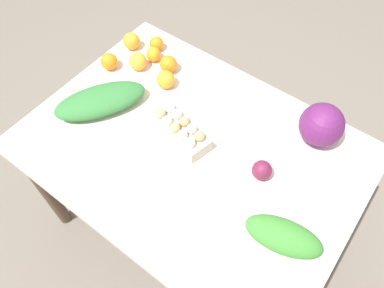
{
  "coord_description": "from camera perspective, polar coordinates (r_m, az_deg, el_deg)",
  "views": [
    {
      "loc": [
        -0.48,
        0.64,
        1.96
      ],
      "look_at": [
        0.0,
        0.0,
        0.77
      ],
      "focal_mm": 35.0,
      "sensor_mm": 36.0,
      "label": 1
    }
  ],
  "objects": [
    {
      "name": "orange_3",
      "position": [
        1.68,
        -3.6,
        12.02
      ],
      "size": [
        0.08,
        0.08,
        0.08
      ],
      "primitive_type": "sphere",
      "color": "orange",
      "rests_on": "dining_table"
    },
    {
      "name": "cabbage_purple",
      "position": [
        1.48,
        19.14,
        2.78
      ],
      "size": [
        0.17,
        0.17,
        0.17
      ],
      "primitive_type": "sphere",
      "color": "#601E5B",
      "rests_on": "dining_table"
    },
    {
      "name": "orange_0",
      "position": [
        1.71,
        -8.26,
        12.35
      ],
      "size": [
        0.08,
        0.08,
        0.08
      ],
      "primitive_type": "sphere",
      "color": "#F9A833",
      "rests_on": "dining_table"
    },
    {
      "name": "orange_5",
      "position": [
        1.81,
        -9.21,
        15.22
      ],
      "size": [
        0.08,
        0.08,
        0.08
      ],
      "primitive_type": "sphere",
      "color": "orange",
      "rests_on": "dining_table"
    },
    {
      "name": "egg_carton",
      "position": [
        1.44,
        -1.88,
        2.28
      ],
      "size": [
        0.28,
        0.16,
        0.09
      ],
      "rotation": [
        0.0,
        0.0,
        6.05
      ],
      "color": "beige",
      "rests_on": "dining_table"
    },
    {
      "name": "orange_6",
      "position": [
        1.73,
        -12.52,
        12.17
      ],
      "size": [
        0.08,
        0.08,
        0.08
      ],
      "primitive_type": "sphere",
      "color": "orange",
      "rests_on": "dining_table"
    },
    {
      "name": "orange_1",
      "position": [
        1.74,
        -5.88,
        13.45
      ],
      "size": [
        0.07,
        0.07,
        0.07
      ],
      "primitive_type": "sphere",
      "color": "orange",
      "rests_on": "dining_table"
    },
    {
      "name": "ground_plane",
      "position": [
        2.11,
        -0.0,
        -11.85
      ],
      "size": [
        8.0,
        8.0,
        0.0
      ],
      "primitive_type": "plane",
      "color": "#70665B"
    },
    {
      "name": "orange_2",
      "position": [
        1.62,
        -4.04,
        9.77
      ],
      "size": [
        0.08,
        0.08,
        0.08
      ],
      "primitive_type": "sphere",
      "color": "orange",
      "rests_on": "dining_table"
    },
    {
      "name": "orange_4",
      "position": [
        1.79,
        -5.43,
        14.97
      ],
      "size": [
        0.07,
        0.07,
        0.07
      ],
      "primitive_type": "sphere",
      "color": "orange",
      "rests_on": "dining_table"
    },
    {
      "name": "beet_root",
      "position": [
        1.37,
        10.6,
        -3.95
      ],
      "size": [
        0.07,
        0.07,
        0.07
      ],
      "primitive_type": "sphere",
      "color": "maroon",
      "rests_on": "dining_table"
    },
    {
      "name": "greens_bunch_kale",
      "position": [
        1.27,
        13.75,
        -13.5
      ],
      "size": [
        0.28,
        0.18,
        0.08
      ],
      "primitive_type": "ellipsoid",
      "rotation": [
        0.0,
        0.0,
        0.23
      ],
      "color": "#3D8433",
      "rests_on": "dining_table"
    },
    {
      "name": "greens_bunch_scallion",
      "position": [
        1.58,
        -13.77,
        6.44
      ],
      "size": [
        0.33,
        0.41,
        0.08
      ],
      "primitive_type": "ellipsoid",
      "rotation": [
        0.0,
        0.0,
        4.17
      ],
      "color": "#337538",
      "rests_on": "dining_table"
    },
    {
      "name": "dining_table",
      "position": [
        1.53,
        -0.0,
        -2.55
      ],
      "size": [
        1.27,
        0.92,
        0.75
      ],
      "color": "silver",
      "rests_on": "ground_plane"
    }
  ]
}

